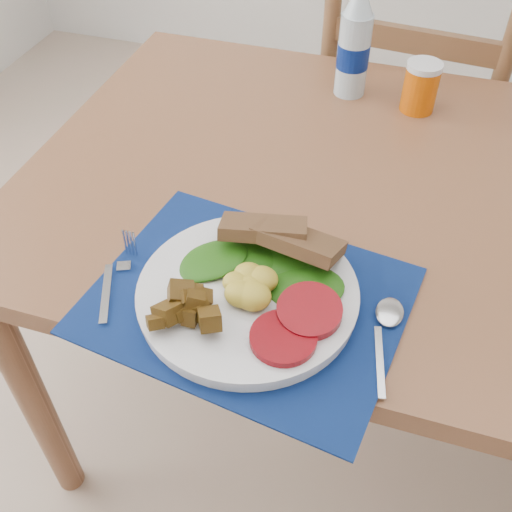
{
  "coord_description": "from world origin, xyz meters",
  "views": [
    {
      "loc": [
        -0.02,
        -0.67,
        1.41
      ],
      "look_at": [
        -0.2,
        -0.09,
        0.8
      ],
      "focal_mm": 42.0,
      "sensor_mm": 36.0,
      "label": 1
    }
  ],
  "objects_px": {
    "breakfast_plate": "(243,290)",
    "water_bottle": "(354,48)",
    "chair_far": "(414,82)",
    "juice_glass": "(420,88)"
  },
  "relations": [
    {
      "from": "breakfast_plate",
      "to": "water_bottle",
      "type": "xyz_separation_m",
      "value": [
        0.03,
        0.64,
        0.07
      ]
    },
    {
      "from": "breakfast_plate",
      "to": "water_bottle",
      "type": "height_order",
      "value": "water_bottle"
    },
    {
      "from": "chair_far",
      "to": "breakfast_plate",
      "type": "xyz_separation_m",
      "value": [
        -0.15,
        -0.96,
        0.15
      ]
    },
    {
      "from": "water_bottle",
      "to": "juice_glass",
      "type": "distance_m",
      "value": 0.16
    },
    {
      "from": "chair_far",
      "to": "juice_glass",
      "type": "bearing_deg",
      "value": 98.96
    },
    {
      "from": "chair_far",
      "to": "breakfast_plate",
      "type": "height_order",
      "value": "chair_far"
    },
    {
      "from": "chair_far",
      "to": "juice_glass",
      "type": "relative_size",
      "value": 12.98
    },
    {
      "from": "chair_far",
      "to": "breakfast_plate",
      "type": "relative_size",
      "value": 3.98
    },
    {
      "from": "chair_far",
      "to": "water_bottle",
      "type": "bearing_deg",
      "value": 74.56
    },
    {
      "from": "juice_glass",
      "to": "breakfast_plate",
      "type": "bearing_deg",
      "value": -106.26
    }
  ]
}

